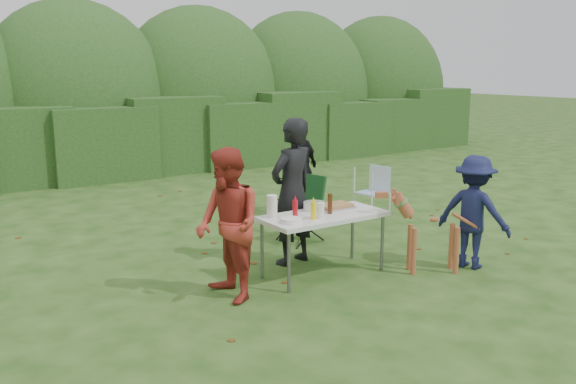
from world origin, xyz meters
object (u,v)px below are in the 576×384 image
person_red_jacket (228,225)px  person_black_puffy (301,169)px  folding_table (324,218)px  beer_bottle (330,204)px  paper_towel_roll (272,206)px  dog (434,232)px  person_cook (292,192)px  mustard_bottle (313,211)px  camping_chair (300,209)px  lawn_chair (372,191)px  child (474,212)px  ketchup_bottle (295,210)px

person_red_jacket → person_black_puffy: size_ratio=1.04×
folding_table → person_red_jacket: bearing=-176.7°
beer_bottle → paper_towel_roll: bearing=161.3°
paper_towel_roll → dog: bearing=-26.1°
dog → person_cook: bearing=-15.4°
dog → person_black_puffy: bearing=-65.5°
person_red_jacket → mustard_bottle: bearing=89.3°
person_cook → paper_towel_roll: 0.65m
person_cook → camping_chair: size_ratio=1.95×
person_cook → beer_bottle: person_cook is taller
lawn_chair → dog: bearing=52.3°
person_red_jacket → mustard_bottle: (1.06, -0.06, 0.03)m
child → paper_towel_roll: bearing=47.0°
person_red_jacket → mustard_bottle: 1.06m
lawn_chair → mustard_bottle: bearing=26.5°
person_black_puffy → mustard_bottle: person_black_puffy is taller
child → mustard_bottle: size_ratio=6.96×
ketchup_bottle → paper_towel_roll: (-0.18, 0.21, 0.02)m
folding_table → person_black_puffy: 2.93m
mustard_bottle → beer_bottle: bearing=18.5°
lawn_chair → ketchup_bottle: size_ratio=3.67×
folding_table → camping_chair: (0.59, 1.32, -0.22)m
camping_chair → beer_bottle: size_ratio=3.91×
paper_towel_roll → person_red_jacket: bearing=-159.1°
folding_table → person_cook: 0.62m
child → paper_towel_roll: 2.49m
lawn_chair → folding_table: bearing=27.3°
person_red_jacket → person_black_puffy: (2.76, 2.62, -0.03)m
beer_bottle → mustard_bottle: bearing=-161.5°
folding_table → ketchup_bottle: ketchup_bottle is taller
lawn_chair → ketchup_bottle: bearing=23.3°
person_cook → dog: person_cook is taller
beer_bottle → lawn_chair: bearing=39.2°
mustard_bottle → paper_towel_roll: (-0.34, 0.33, 0.03)m
lawn_chair → child: bearing=63.2°
camping_chair → beer_bottle: (-0.51, -1.35, 0.39)m
person_cook → person_red_jacket: bearing=14.4°
camping_chair → ketchup_bottle: (-1.00, -1.33, 0.38)m
child → ketchup_bottle: size_ratio=6.33×
person_red_jacket → dog: bearing=79.1°
folding_table → paper_towel_roll: bearing=161.5°
dog → lawn_chair: (1.32, 2.59, -0.09)m
child → lawn_chair: 2.86m
person_cook → paper_towel_roll: size_ratio=7.04×
child → mustard_bottle: bearing=51.7°
person_cook → ketchup_bottle: 0.68m
child → person_red_jacket: bearing=57.1°
mustard_bottle → ketchup_bottle: bearing=144.0°
camping_chair → beer_bottle: beer_bottle is taller
child → paper_towel_roll: (-2.28, 1.00, 0.17)m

